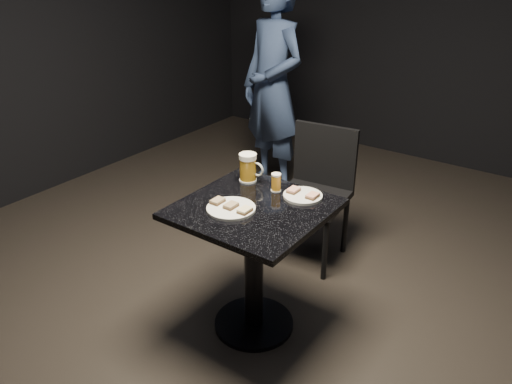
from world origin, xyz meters
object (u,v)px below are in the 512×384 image
table (254,248)px  chair (316,187)px  plate_large (231,209)px  beer_mug (248,168)px  patron (273,88)px  plate_small (303,196)px  beer_tumbler (276,182)px

table → chair: size_ratio=0.85×
plate_large → beer_mug: (-0.13, 0.32, 0.07)m
patron → beer_mug: 1.52m
chair → patron: bearing=139.4°
plate_small → chair: size_ratio=0.23×
table → beer_tumbler: bearing=91.8°
beer_mug → beer_tumbler: beer_mug is taller
beer_mug → beer_tumbler: (0.19, -0.02, -0.03)m
plate_large → chair: size_ratio=0.27×
plate_large → table: 0.28m
plate_large → patron: bearing=117.7°
table → beer_mug: (-0.20, 0.23, 0.32)m
chair → plate_large: bearing=-87.5°
plate_large → beer_mug: beer_mug is taller
patron → beer_tumbler: 1.64m
patron → beer_mug: bearing=-43.6°
plate_small → table: bearing=-122.4°
plate_large → table: bearing=55.0°
beer_mug → chair: size_ratio=0.18×
chair → beer_mug: bearing=-98.4°
patron → beer_mug: size_ratio=11.17×
plate_small → table: (-0.15, -0.23, -0.25)m
patron → table: bearing=-41.5°
plate_large → patron: size_ratio=0.14×
table → beer_tumbler: beer_tumbler is taller
plate_large → beer_tumbler: beer_tumbler is taller
table → beer_tumbler: size_ratio=7.65×
plate_large → beer_tumbler: bearing=78.8°
beer_tumbler → chair: chair is taller
table → chair: 0.85m
plate_small → beer_mug: (-0.34, -0.00, 0.07)m
plate_small → chair: bearing=112.3°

